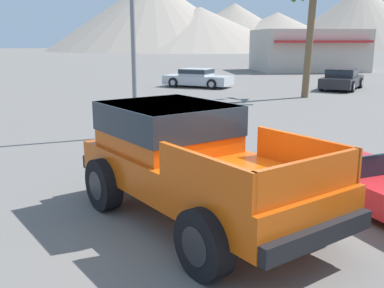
{
  "coord_description": "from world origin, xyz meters",
  "views": [
    {
      "loc": [
        -1.39,
        -6.57,
        2.93
      ],
      "look_at": [
        -0.44,
        1.29,
        1.09
      ],
      "focal_mm": 42.0,
      "sensor_mm": 36.0,
      "label": 1
    }
  ],
  "objects": [
    {
      "name": "parked_car_silver",
      "position": [
        2.38,
        21.72,
        0.59
      ],
      "size": [
        4.52,
        3.74,
        1.16
      ],
      "rotation": [
        0.0,
        0.0,
        4.15
      ],
      "color": "#B7BABF",
      "rests_on": "ground_plane"
    },
    {
      "name": "parked_car_dark",
      "position": [
        10.82,
        19.32,
        0.63
      ],
      "size": [
        3.96,
        4.47,
        1.23
      ],
      "rotation": [
        0.0,
        0.0,
        5.65
      ],
      "color": "#232328",
      "rests_on": "ground_plane"
    },
    {
      "name": "storefront_building",
      "position": [
        14.88,
        35.63,
        1.93
      ],
      "size": [
        9.77,
        7.49,
        3.86
      ],
      "color": "#BCB2A3",
      "rests_on": "ground_plane"
    },
    {
      "name": "palm_tree_short",
      "position": [
        7.27,
        15.83,
        4.7
      ],
      "size": [
        2.87,
        3.01,
        6.16
      ],
      "color": "brown",
      "rests_on": "ground_plane"
    },
    {
      "name": "orange_pickup_truck",
      "position": [
        -0.61,
        0.61,
        1.07
      ],
      "size": [
        4.08,
        5.25,
        1.86
      ],
      "rotation": [
        0.0,
        0.0,
        0.51
      ],
      "color": "#CC4C0C",
      "rests_on": "ground_plane"
    },
    {
      "name": "distant_mountain_range",
      "position": [
        30.5,
        124.86,
        8.13
      ],
      "size": [
        122.21,
        72.77,
        19.26
      ],
      "color": "gray",
      "rests_on": "ground_plane"
    },
    {
      "name": "ground_plane",
      "position": [
        0.0,
        0.0,
        0.0
      ],
      "size": [
        320.0,
        320.0,
        0.0
      ],
      "primitive_type": "plane",
      "color": "slate"
    }
  ]
}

